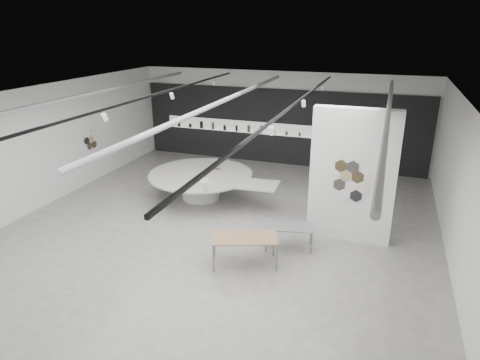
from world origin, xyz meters
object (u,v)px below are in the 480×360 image
(sample_table_wood, at_px, (245,239))
(kitchen_counter, at_px, (352,164))
(display_island, at_px, (203,182))
(sample_table_stone, at_px, (289,228))
(partition_column, at_px, (352,176))

(sample_table_wood, bearing_deg, kitchen_counter, 76.89)
(sample_table_wood, bearing_deg, display_island, 127.25)
(sample_table_wood, bearing_deg, sample_table_stone, 53.79)
(sample_table_stone, height_order, kitchen_counter, kitchen_counter)
(sample_table_stone, bearing_deg, partition_column, 37.71)
(kitchen_counter, bearing_deg, sample_table_wood, -96.30)
(display_island, relative_size, kitchen_counter, 3.10)
(display_island, distance_m, sample_table_wood, 4.43)
(sample_table_stone, bearing_deg, display_island, 145.86)
(partition_column, height_order, kitchen_counter, partition_column)
(display_island, height_order, sample_table_stone, display_island)
(display_island, distance_m, kitchen_counter, 6.14)
(partition_column, xyz_separation_m, display_island, (-4.90, 1.31, -1.23))
(kitchen_counter, bearing_deg, sample_table_stone, -91.51)
(kitchen_counter, bearing_deg, partition_column, -78.78)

